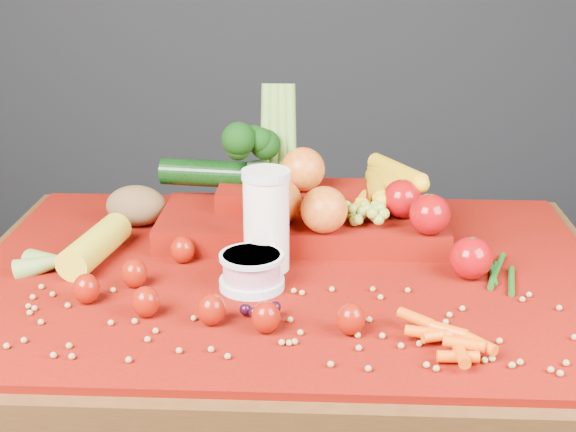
{
  "coord_description": "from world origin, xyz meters",
  "views": [
    {
      "loc": [
        0.06,
        -1.23,
        1.31
      ],
      "look_at": [
        0.0,
        0.02,
        0.85
      ],
      "focal_mm": 50.0,
      "sensor_mm": 36.0,
      "label": 1
    }
  ],
  "objects_px": {
    "yogurt_bowl": "(252,270)",
    "produce_mound": "(311,205)",
    "table": "(287,326)",
    "milk_glass": "(266,217)"
  },
  "relations": [
    {
      "from": "yogurt_bowl",
      "to": "produce_mound",
      "type": "bearing_deg",
      "value": 68.63
    },
    {
      "from": "milk_glass",
      "to": "yogurt_bowl",
      "type": "relative_size",
      "value": 1.65
    },
    {
      "from": "milk_glass",
      "to": "produce_mound",
      "type": "distance_m",
      "value": 0.17
    },
    {
      "from": "table",
      "to": "produce_mound",
      "type": "bearing_deg",
      "value": 76.98
    },
    {
      "from": "table",
      "to": "produce_mound",
      "type": "xyz_separation_m",
      "value": [
        0.04,
        0.16,
        0.17
      ]
    },
    {
      "from": "milk_glass",
      "to": "produce_mound",
      "type": "relative_size",
      "value": 0.29
    },
    {
      "from": "yogurt_bowl",
      "to": "produce_mound",
      "type": "distance_m",
      "value": 0.25
    },
    {
      "from": "table",
      "to": "milk_glass",
      "type": "distance_m",
      "value": 0.2
    },
    {
      "from": "table",
      "to": "milk_glass",
      "type": "height_order",
      "value": "milk_glass"
    },
    {
      "from": "table",
      "to": "yogurt_bowl",
      "type": "bearing_deg",
      "value": -126.33
    }
  ]
}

